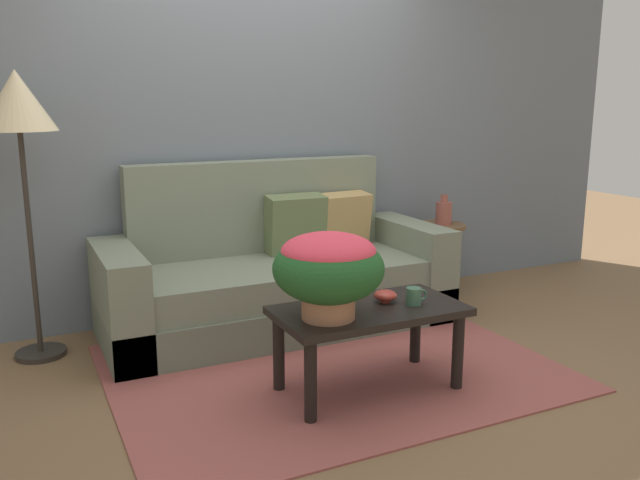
% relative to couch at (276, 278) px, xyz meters
% --- Properties ---
extents(ground_plane, '(14.00, 14.00, 0.00)m').
position_rel_couch_xyz_m(ground_plane, '(-0.00, -0.76, -0.32)').
color(ground_plane, brown).
extents(wall_back, '(6.40, 0.12, 2.87)m').
position_rel_couch_xyz_m(wall_back, '(-0.00, 0.47, 1.11)').
color(wall_back, slate).
rests_on(wall_back, ground).
extents(area_rug, '(2.35, 1.81, 0.01)m').
position_rel_couch_xyz_m(area_rug, '(-0.00, -0.80, -0.32)').
color(area_rug, '#994C47').
rests_on(area_rug, ground).
extents(couch, '(2.21, 0.88, 1.06)m').
position_rel_couch_xyz_m(couch, '(0.00, 0.00, 0.00)').
color(couch, '#626B59').
rests_on(couch, ground).
extents(coffee_table, '(0.95, 0.50, 0.44)m').
position_rel_couch_xyz_m(coffee_table, '(0.04, -1.13, 0.05)').
color(coffee_table, black).
rests_on(coffee_table, ground).
extents(side_table, '(0.39, 0.39, 0.53)m').
position_rel_couch_xyz_m(side_table, '(1.39, 0.14, 0.05)').
color(side_table, brown).
rests_on(side_table, ground).
extents(floor_lamp, '(0.40, 0.40, 1.62)m').
position_rel_couch_xyz_m(floor_lamp, '(-1.44, 0.10, 1.06)').
color(floor_lamp, '#2D2823').
rests_on(floor_lamp, ground).
extents(potted_plant, '(0.53, 0.53, 0.41)m').
position_rel_couch_xyz_m(potted_plant, '(-0.21, -1.18, 0.38)').
color(potted_plant, '#A36B4C').
rests_on(potted_plant, coffee_table).
extents(coffee_mug, '(0.12, 0.08, 0.09)m').
position_rel_couch_xyz_m(coffee_mug, '(0.27, -1.19, 0.17)').
color(coffee_mug, '#3D664C').
rests_on(coffee_mug, coffee_table).
extents(snack_bowl, '(0.12, 0.12, 0.06)m').
position_rel_couch_xyz_m(snack_bowl, '(0.16, -1.09, 0.16)').
color(snack_bowl, '#B2382D').
rests_on(snack_bowl, coffee_table).
extents(table_vase, '(0.12, 0.12, 0.23)m').
position_rel_couch_xyz_m(table_vase, '(1.41, 0.13, 0.31)').
color(table_vase, '#934C42').
rests_on(table_vase, side_table).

